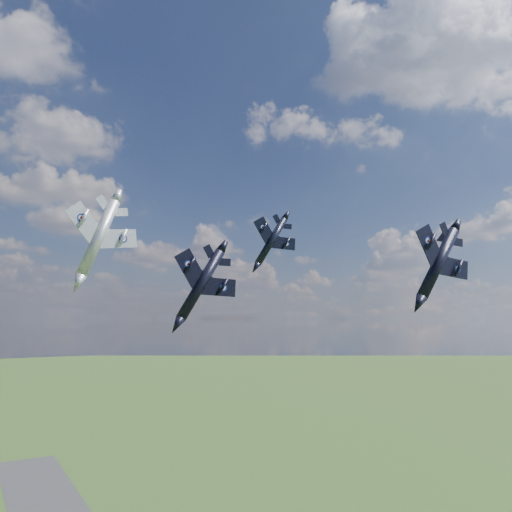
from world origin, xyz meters
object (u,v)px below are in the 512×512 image
jet_right_navy (438,263)px  jet_left_silver (98,237)px  jet_lead_navy (201,284)px  jet_high_navy (271,241)px

jet_right_navy → jet_left_silver: 45.58m
jet_lead_navy → jet_high_navy: 22.92m
jet_lead_navy → jet_right_navy: bearing=-36.9°
jet_right_navy → jet_high_navy: bearing=106.5°
jet_right_navy → jet_left_silver: size_ratio=1.11×
jet_right_navy → jet_high_navy: (-6.77, 32.56, 6.97)m
jet_left_silver → jet_high_navy: bearing=19.1°
jet_right_navy → jet_left_silver: bearing=162.8°
jet_lead_navy → jet_right_navy: (25.40, -23.06, 2.42)m
jet_left_silver → jet_right_navy: bearing=-26.5°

